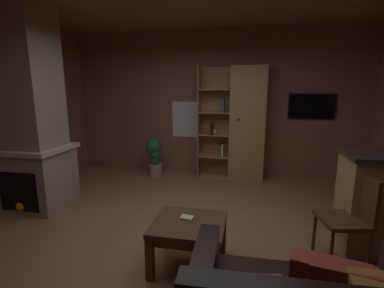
# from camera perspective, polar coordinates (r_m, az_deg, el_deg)

# --- Properties ---
(floor) EXTENTS (5.78, 5.21, 0.02)m
(floor) POSITION_cam_1_polar(r_m,az_deg,el_deg) (3.45, -1.41, -18.90)
(floor) COLOR olive
(floor) RESTS_ON ground
(wall_back) EXTENTS (5.90, 0.06, 2.86)m
(wall_back) POSITION_cam_1_polar(r_m,az_deg,el_deg) (5.58, 4.65, 8.35)
(wall_back) COLOR #8E544C
(wall_back) RESTS_ON ground
(window_pane_back) EXTENTS (0.63, 0.01, 0.73)m
(window_pane_back) POSITION_cam_1_polar(r_m,az_deg,el_deg) (5.67, -0.98, 5.12)
(window_pane_back) COLOR white
(stone_fireplace) EXTENTS (0.93, 0.83, 2.86)m
(stone_fireplace) POSITION_cam_1_polar(r_m,az_deg,el_deg) (4.52, -30.48, 4.34)
(stone_fireplace) COLOR gray
(stone_fireplace) RESTS_ON ground
(bookshelf_cabinet) EXTENTS (1.25, 0.41, 2.14)m
(bookshelf_cabinet) POSITION_cam_1_polar(r_m,az_deg,el_deg) (5.30, 10.50, 4.00)
(bookshelf_cabinet) COLOR #A87F51
(bookshelf_cabinet) RESTS_ON ground
(coffee_table) EXTENTS (0.69, 0.63, 0.47)m
(coffee_table) POSITION_cam_1_polar(r_m,az_deg,el_deg) (2.80, -0.65, -17.51)
(coffee_table) COLOR #4C331E
(coffee_table) RESTS_ON ground
(table_book_0) EXTENTS (0.14, 0.11, 0.02)m
(table_book_0) POSITION_cam_1_polar(r_m,az_deg,el_deg) (2.80, -1.05, -15.10)
(table_book_0) COLOR beige
(table_book_0) RESTS_ON coffee_table
(dining_chair) EXTENTS (0.50, 0.50, 0.92)m
(dining_chair) POSITION_cam_1_polar(r_m,az_deg,el_deg) (3.19, 30.22, -12.39)
(dining_chair) COLOR #4C331E
(dining_chair) RESTS_ON ground
(potted_floor_plant) EXTENTS (0.32, 0.33, 0.78)m
(potted_floor_plant) POSITION_cam_1_polar(r_m,az_deg,el_deg) (5.48, -7.81, -2.35)
(potted_floor_plant) COLOR #9E896B
(potted_floor_plant) RESTS_ON ground
(wall_mounted_tv) EXTENTS (0.83, 0.06, 0.46)m
(wall_mounted_tv) POSITION_cam_1_polar(r_m,az_deg,el_deg) (5.60, 23.58, 7.21)
(wall_mounted_tv) COLOR black
(track_light_spot_0) EXTENTS (0.07, 0.07, 0.09)m
(track_light_spot_0) POSITION_cam_1_polar(r_m,az_deg,el_deg) (4.43, -29.48, 23.91)
(track_light_spot_0) COLOR black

